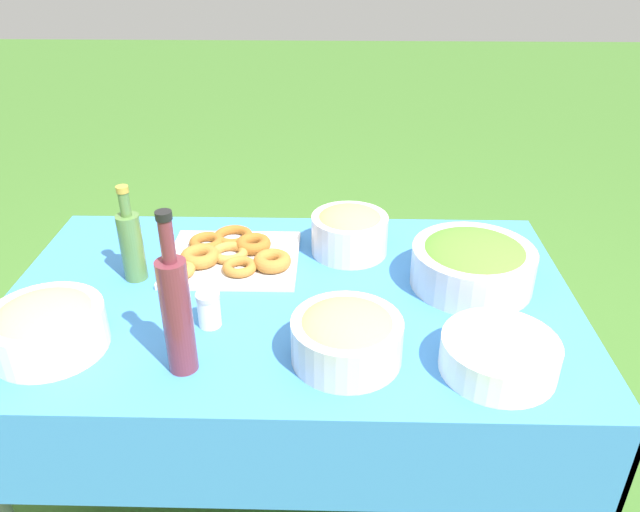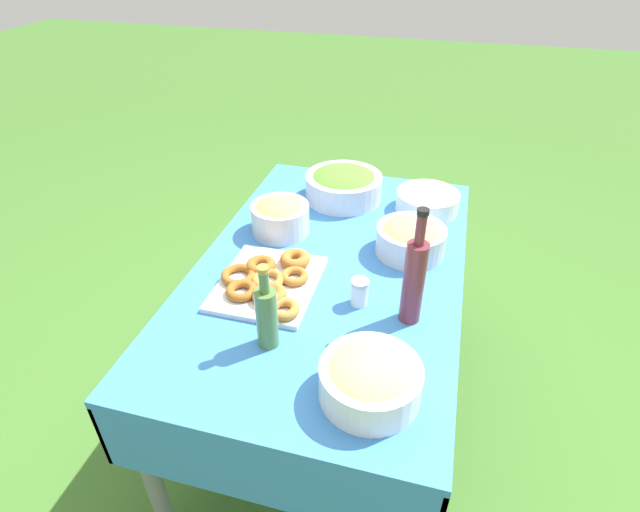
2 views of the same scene
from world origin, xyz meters
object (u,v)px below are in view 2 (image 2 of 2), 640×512
donut_platter (268,281)px  fruit_bowl (280,215)px  olive_oil_bottle (267,315)px  plate_stack (427,201)px  salad_bowl (344,184)px  bread_bowl (411,237)px  pasta_bowl (370,378)px  wine_bottle (414,279)px

donut_platter → fruit_bowl: size_ratio=1.74×
olive_oil_bottle → plate_stack: bearing=157.9°
salad_bowl → bread_bowl: size_ratio=1.30×
plate_stack → donut_platter: bearing=-34.8°
plate_stack → pasta_bowl: bearing=-3.0°
wine_bottle → bread_bowl: size_ratio=1.53×
plate_stack → fruit_bowl: (0.29, -0.48, 0.03)m
salad_bowl → pasta_bowl: size_ratio=1.24×
wine_bottle → bread_bowl: bearing=-173.4°
plate_stack → olive_oil_bottle: (0.82, -0.33, 0.06)m
bread_bowl → fruit_bowl: size_ratio=1.12×
donut_platter → wine_bottle: (0.03, 0.42, 0.12)m
bread_bowl → salad_bowl: bearing=-136.2°
bread_bowl → pasta_bowl: bearing=-1.9°
pasta_bowl → plate_stack: (-0.92, 0.05, -0.02)m
olive_oil_bottle → bread_bowl: olive_oil_bottle is taller
salad_bowl → pasta_bowl: (0.93, 0.28, -0.00)m
salad_bowl → plate_stack: size_ratio=1.27×
donut_platter → olive_oil_bottle: olive_oil_bottle is taller
bread_bowl → wine_bottle: bearing=6.6°
donut_platter → fruit_bowl: fruit_bowl is taller
plate_stack → bread_bowl: 0.30m
wine_bottle → olive_oil_bottle: bearing=-60.7°
salad_bowl → plate_stack: salad_bowl is taller
pasta_bowl → plate_stack: bearing=177.0°
wine_bottle → donut_platter: bearing=-94.1°
donut_platter → plate_stack: size_ratio=1.51×
pasta_bowl → donut_platter: pasta_bowl is taller
olive_oil_bottle → wine_bottle: 0.40m
pasta_bowl → wine_bottle: 0.31m
plate_stack → bread_bowl: bearing=-5.4°
pasta_bowl → fruit_bowl: fruit_bowl is taller
plate_stack → olive_oil_bottle: 0.89m
wine_bottle → bread_bowl: (-0.33, -0.04, -0.08)m
pasta_bowl → olive_oil_bottle: (-0.10, -0.29, 0.04)m
pasta_bowl → salad_bowl: bearing=-163.5°
plate_stack → bread_bowl: bread_bowl is taller
plate_stack → wine_bottle: size_ratio=0.67×
olive_oil_bottle → bread_bowl: size_ratio=1.09×
donut_platter → bread_bowl: bread_bowl is taller
plate_stack → wine_bottle: bearing=0.8°
salad_bowl → bread_bowl: (0.31, 0.30, -0.00)m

